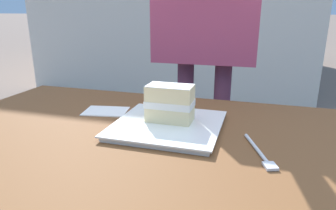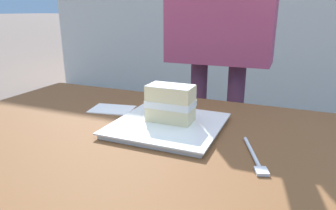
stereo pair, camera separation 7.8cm
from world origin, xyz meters
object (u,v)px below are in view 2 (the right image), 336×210
Objects in this scene: dessert_plate at (168,125)px; dessert_fork at (255,157)px; cake_slice at (171,103)px; paper_napkin at (112,109)px.

dessert_fork is at bearing -20.87° from dessert_plate.
dessert_plate is 2.25× the size of cake_slice.
cake_slice reaches higher than paper_napkin.
cake_slice is at bearing -14.88° from paper_napkin.
dessert_plate reaches higher than dessert_fork.
cake_slice reaches higher than dessert_fork.
dessert_fork reaches higher than paper_napkin.
dessert_plate is 1.91× the size of paper_napkin.
cake_slice is at bearing 88.76° from dessert_plate.
dessert_plate reaches higher than paper_napkin.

